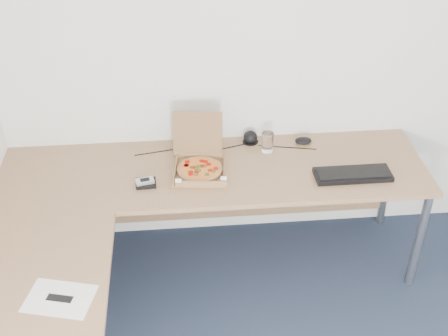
{
  "coord_description": "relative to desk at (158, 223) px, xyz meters",
  "views": [
    {
      "loc": [
        -0.69,
        -1.44,
        2.72
      ],
      "look_at": [
        -0.45,
        1.28,
        0.82
      ],
      "focal_mm": 47.65,
      "sensor_mm": 36.0,
      "label": 1
    }
  ],
  "objects": [
    {
      "name": "paper_sheet",
      "position": [
        -0.44,
        -0.52,
        0.03
      ],
      "size": [
        0.34,
        0.28,
        0.0
      ],
      "primitive_type": "cube",
      "rotation": [
        0.0,
        0.0,
        -0.25
      ],
      "color": "white",
      "rests_on": "desk"
    },
    {
      "name": "mouse",
      "position": [
        0.9,
        0.66,
        0.05
      ],
      "size": [
        0.11,
        0.08,
        0.04
      ],
      "primitive_type": "ellipsoid",
      "rotation": [
        0.0,
        0.0,
        0.11
      ],
      "color": "black",
      "rests_on": "desk"
    },
    {
      "name": "dome_speaker",
      "position": [
        0.58,
        0.71,
        0.07
      ],
      "size": [
        0.1,
        0.1,
        0.08
      ],
      "primitive_type": "ellipsoid",
      "color": "black",
      "rests_on": "desk"
    },
    {
      "name": "phone",
      "position": [
        -0.07,
        0.31,
        0.06
      ],
      "size": [
        0.11,
        0.07,
        0.02
      ],
      "primitive_type": "cube",
      "rotation": [
        0.0,
        0.0,
        0.2
      ],
      "color": "#B2B5BA",
      "rests_on": "wallet"
    },
    {
      "name": "cable_bundle",
      "position": [
        0.39,
        0.64,
        0.03
      ],
      "size": [
        0.54,
        0.11,
        0.01
      ],
      "primitive_type": null,
      "rotation": [
        0.0,
        0.0,
        0.14
      ],
      "color": "black",
      "rests_on": "desk"
    },
    {
      "name": "drinking_glass",
      "position": [
        0.67,
        0.6,
        0.09
      ],
      "size": [
        0.07,
        0.07,
        0.13
      ],
      "primitive_type": "cylinder",
      "color": "silver",
      "rests_on": "desk"
    },
    {
      "name": "desk",
      "position": [
        0.0,
        0.0,
        0.0
      ],
      "size": [
        2.5,
        2.2,
        0.73
      ],
      "color": "#A1764F",
      "rests_on": "ground"
    },
    {
      "name": "keyboard",
      "position": [
        1.11,
        0.28,
        0.04
      ],
      "size": [
        0.44,
        0.16,
        0.03
      ],
      "primitive_type": "cube",
      "rotation": [
        0.0,
        0.0,
        0.01
      ],
      "color": "black",
      "rests_on": "desk"
    },
    {
      "name": "wallet",
      "position": [
        -0.07,
        0.31,
        0.04
      ],
      "size": [
        0.12,
        0.1,
        0.02
      ],
      "primitive_type": "cube",
      "rotation": [
        0.0,
        0.0,
        0.05
      ],
      "color": "black",
      "rests_on": "desk"
    },
    {
      "name": "room_shell",
      "position": [
        0.82,
        -0.97,
        0.55
      ],
      "size": [
        3.5,
        3.5,
        2.5
      ],
      "primitive_type": null,
      "color": "white",
      "rests_on": "ground"
    },
    {
      "name": "pizza_box",
      "position": [
        0.24,
        0.42,
        0.07
      ],
      "size": [
        0.29,
        0.34,
        0.3
      ],
      "rotation": [
        0.0,
        0.0,
        -0.11
      ],
      "color": "#986D43",
      "rests_on": "desk"
    }
  ]
}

